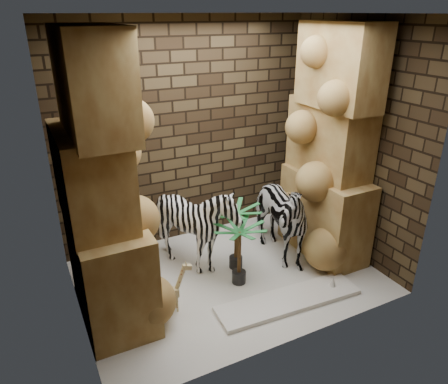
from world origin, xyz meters
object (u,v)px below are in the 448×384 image
giraffe_toy (169,288)px  palm_front (236,237)px  palm_back (239,254)px  surfboard (289,300)px  zebra_left (197,230)px  zebra_right (275,209)px

giraffe_toy → palm_front: palm_front is taller
giraffe_toy → palm_front: bearing=32.0°
palm_back → surfboard: 0.76m
zebra_left → giraffe_toy: bearing=-115.2°
giraffe_toy → palm_back: size_ratio=0.77×
palm_back → surfboard: palm_back is taller
palm_front → palm_back: bearing=-111.7°
zebra_right → palm_front: size_ratio=1.61×
zebra_left → palm_back: size_ratio=1.52×
palm_back → surfboard: bearing=-61.3°
zebra_right → palm_back: (-0.69, -0.32, -0.30)m
zebra_left → giraffe_toy: size_ratio=1.97×
zebra_left → surfboard: zebra_left is taller
palm_front → surfboard: palm_front is taller
zebra_right → giraffe_toy: zebra_right is taller
palm_front → giraffe_toy: bearing=-157.5°
giraffe_toy → palm_back: (0.93, 0.13, 0.09)m
zebra_right → palm_front: 0.62m
zebra_left → palm_back: zebra_left is taller
surfboard → giraffe_toy: bearing=163.1°
zebra_right → surfboard: zebra_right is taller
zebra_right → zebra_left: size_ratio=1.17×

